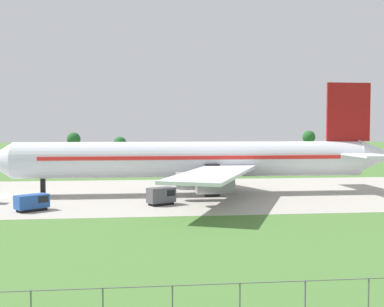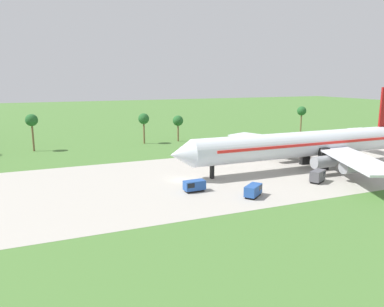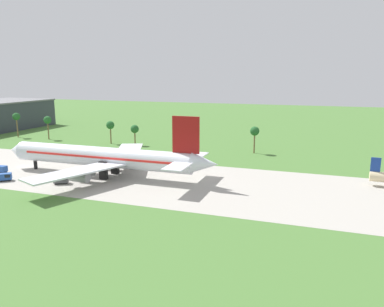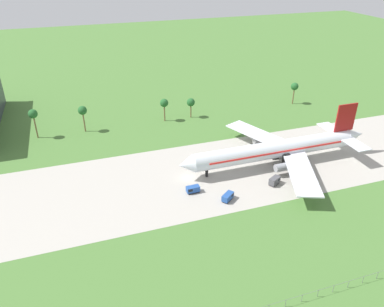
{
  "view_description": "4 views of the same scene",
  "coord_description": "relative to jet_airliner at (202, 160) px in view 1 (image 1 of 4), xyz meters",
  "views": [
    {
      "loc": [
        22.09,
        -82.46,
        11.21
      ],
      "look_at": [
        31.15,
        -1.29,
        6.93
      ],
      "focal_mm": 45.0,
      "sensor_mm": 36.0,
      "label": 1
    },
    {
      "loc": [
        -28.3,
        -72.1,
        21.37
      ],
      "look_at": [
        1.65,
        -1.29,
        5.93
      ],
      "focal_mm": 35.0,
      "sensor_mm": 36.0,
      "label": 2
    },
    {
      "loc": [
        93.86,
        -96.87,
        30.21
      ],
      "look_at": [
        60.65,
        -1.29,
        8.95
      ],
      "focal_mm": 35.0,
      "sensor_mm": 36.0,
      "label": 3
    },
    {
      "loc": [
        -31.93,
        -99.79,
        66.83
      ],
      "look_at": [
        3.33,
        5.0,
        6.0
      ],
      "focal_mm": 35.0,
      "sensor_mm": 36.0,
      "label": 4
    }
  ],
  "objects": [
    {
      "name": "ground_plane",
      "position": [
        -32.86,
        1.29,
        -5.86
      ],
      "size": [
        600.0,
        600.0,
        0.0
      ],
      "primitive_type": "plane",
      "color": "#477233"
    },
    {
      "name": "fuel_truck",
      "position": [
        -25.06,
        -14.45,
        -4.65
      ],
      "size": [
        4.64,
        4.2,
        2.24
      ],
      "color": "black",
      "rests_on": "ground_plane"
    },
    {
      "name": "catering_van",
      "position": [
        -7.42,
        -11.34,
        -4.48
      ],
      "size": [
        4.43,
        3.63,
        2.57
      ],
      "color": "black",
      "rests_on": "ground_plane"
    },
    {
      "name": "taxiway_strip",
      "position": [
        -32.86,
        1.29,
        -5.85
      ],
      "size": [
        320.0,
        44.0,
        0.02
      ],
      "color": "#A8A399",
      "rests_on": "ground_plane"
    },
    {
      "name": "palm_tree_row",
      "position": [
        -30.02,
        48.97,
        2.69
      ],
      "size": [
        120.85,
        3.6,
        12.11
      ],
      "color": "brown",
      "rests_on": "ground_plane"
    },
    {
      "name": "jet_airliner",
      "position": [
        0.0,
        0.0,
        0.0
      ],
      "size": [
        71.37,
        56.98,
        19.21
      ],
      "color": "silver",
      "rests_on": "ground_plane"
    }
  ]
}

